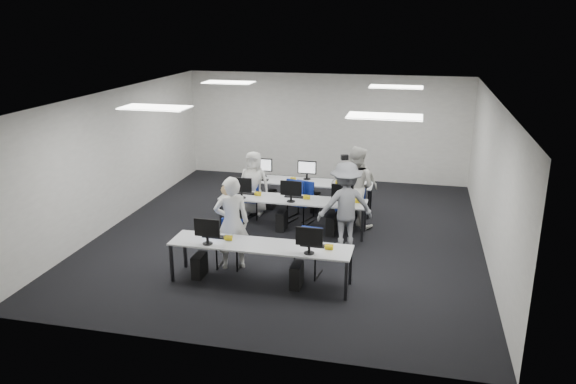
% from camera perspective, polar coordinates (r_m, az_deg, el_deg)
% --- Properties ---
extents(room, '(9.00, 9.02, 3.00)m').
position_cam_1_polar(room, '(11.76, 0.28, 2.55)').
color(room, black).
rests_on(room, ground).
extents(ceiling_panels, '(5.20, 4.60, 0.02)m').
position_cam_1_polar(ceiling_panels, '(11.47, 0.30, 9.74)').
color(ceiling_panels, white).
rests_on(ceiling_panels, room).
extents(desk_front, '(3.20, 0.70, 0.73)m').
position_cam_1_polar(desk_front, '(9.82, -2.83, -5.61)').
color(desk_front, silver).
rests_on(desk_front, ground).
extents(desk_mid, '(3.20, 0.70, 0.73)m').
position_cam_1_polar(desk_mid, '(12.18, 0.49, -0.94)').
color(desk_mid, silver).
rests_on(desk_mid, ground).
extents(desk_back, '(3.20, 0.70, 0.73)m').
position_cam_1_polar(desk_back, '(13.49, 1.78, 0.90)').
color(desk_back, silver).
rests_on(desk_back, ground).
extents(equipment_front, '(2.51, 0.41, 1.19)m').
position_cam_1_polar(equipment_front, '(9.99, -3.90, -7.25)').
color(equipment_front, '#0E30B9').
rests_on(equipment_front, desk_front).
extents(equipment_mid, '(2.91, 0.41, 1.19)m').
position_cam_1_polar(equipment_mid, '(12.31, -0.41, -2.32)').
color(equipment_mid, white).
rests_on(equipment_mid, desk_mid).
extents(equipment_back, '(2.91, 0.41, 1.19)m').
position_cam_1_polar(equipment_back, '(13.57, 2.58, -0.44)').
color(equipment_back, white).
rests_on(equipment_back, desk_back).
extents(chair_0, '(0.45, 0.48, 0.88)m').
position_cam_1_polar(chair_0, '(10.68, -5.88, -6.09)').
color(chair_0, navy).
rests_on(chair_0, ground).
extents(chair_1, '(0.47, 0.51, 0.86)m').
position_cam_1_polar(chair_1, '(10.28, 2.11, -6.99)').
color(chair_1, navy).
rests_on(chair_1, ground).
extents(chair_2, '(0.50, 0.53, 0.86)m').
position_cam_1_polar(chair_2, '(13.15, -3.93, -1.45)').
color(chair_2, navy).
rests_on(chair_2, ground).
extents(chair_3, '(0.59, 0.62, 0.94)m').
position_cam_1_polar(chair_3, '(12.77, 1.31, -1.87)').
color(chair_3, navy).
rests_on(chair_3, ground).
extents(chair_4, '(0.53, 0.55, 0.85)m').
position_cam_1_polar(chair_4, '(12.63, 5.67, -2.33)').
color(chair_4, navy).
rests_on(chair_4, ground).
extents(chair_5, '(0.56, 0.58, 0.86)m').
position_cam_1_polar(chair_5, '(13.29, -4.20, -1.24)').
color(chair_5, navy).
rests_on(chair_5, ground).
extents(chair_6, '(0.64, 0.66, 0.98)m').
position_cam_1_polar(chair_6, '(13.05, 1.23, -1.40)').
color(chair_6, navy).
rests_on(chair_6, ground).
extents(chair_7, '(0.50, 0.53, 0.90)m').
position_cam_1_polar(chair_7, '(12.81, 6.81, -2.00)').
color(chair_7, navy).
rests_on(chair_7, ground).
extents(handbag, '(0.35, 0.27, 0.25)m').
position_cam_1_polar(handbag, '(12.44, -6.12, 0.21)').
color(handbag, tan).
rests_on(handbag, desk_mid).
extents(student_0, '(0.76, 0.64, 1.77)m').
position_cam_1_polar(student_0, '(10.39, -5.73, -3.14)').
color(student_0, white).
rests_on(student_0, ground).
extents(student_1, '(1.07, 0.96, 1.83)m').
position_cam_1_polar(student_1, '(12.50, 6.86, 0.54)').
color(student_1, white).
rests_on(student_1, ground).
extents(student_2, '(0.74, 0.49, 1.52)m').
position_cam_1_polar(student_2, '(13.24, -3.48, 0.91)').
color(student_2, white).
rests_on(student_2, ground).
extents(student_3, '(1.06, 0.48, 1.77)m').
position_cam_1_polar(student_3, '(12.67, 6.69, 0.64)').
color(student_3, white).
rests_on(student_3, ground).
extents(photographer, '(1.31, 1.04, 1.77)m').
position_cam_1_polar(photographer, '(11.36, 5.86, -1.33)').
color(photographer, slate).
rests_on(photographer, ground).
extents(dslr_camera, '(0.20, 0.22, 0.10)m').
position_cam_1_polar(dslr_camera, '(11.26, 5.77, 3.52)').
color(dslr_camera, black).
rests_on(dslr_camera, photographer).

